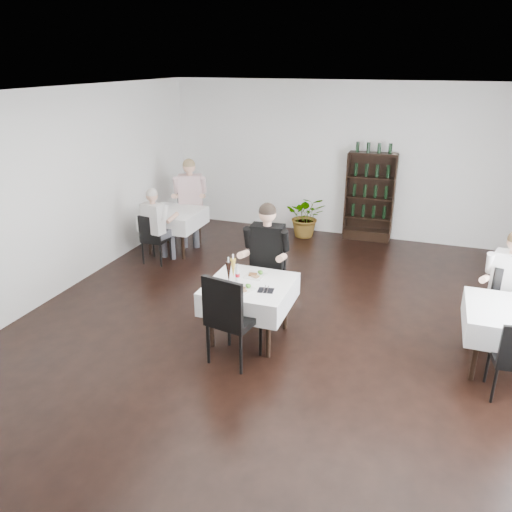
{
  "coord_description": "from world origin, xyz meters",
  "views": [
    {
      "loc": [
        1.64,
        -5.28,
        3.36
      ],
      "look_at": [
        -0.29,
        0.2,
        1.06
      ],
      "focal_mm": 35.0,
      "sensor_mm": 36.0,
      "label": 1
    }
  ],
  "objects": [
    {
      "name": "diner_right_far",
      "position": [
        2.7,
        0.93,
        0.85
      ],
      "size": [
        0.61,
        0.65,
        1.47
      ],
      "color": "#3C3D43",
      "rests_on": "ground"
    },
    {
      "name": "napkin_cutlery",
      "position": [
        -0.04,
        -0.14,
        0.78
      ],
      "size": [
        0.21,
        0.21,
        0.02
      ],
      "color": "black",
      "rests_on": "main_table"
    },
    {
      "name": "left_chair_near",
      "position": [
        -2.73,
        1.8,
        0.51
      ],
      "size": [
        0.41,
        0.42,
        0.89
      ],
      "color": "black",
      "rests_on": "ground"
    },
    {
      "name": "potted_tree",
      "position": [
        -0.59,
        4.09,
        0.43
      ],
      "size": [
        0.89,
        0.81,
        0.85
      ],
      "primitive_type": "imported",
      "rotation": [
        0.0,
        0.0,
        0.21
      ],
      "color": "#24531C",
      "rests_on": "ground"
    },
    {
      "name": "room_shell",
      "position": [
        0.0,
        0.0,
        1.5
      ],
      "size": [
        9.0,
        9.0,
        9.0
      ],
      "color": "black",
      "rests_on": "ground"
    },
    {
      "name": "main_chair_far",
      "position": [
        -0.34,
        0.71,
        0.64
      ],
      "size": [
        0.55,
        0.55,
        1.12
      ],
      "color": "black",
      "rests_on": "ground"
    },
    {
      "name": "diner_main",
      "position": [
        -0.3,
        0.64,
        0.93
      ],
      "size": [
        0.63,
        0.64,
        1.61
      ],
      "color": "#3C3D43",
      "rests_on": "ground"
    },
    {
      "name": "plate_far",
      "position": [
        -0.3,
        0.21,
        0.79
      ],
      "size": [
        0.26,
        0.26,
        0.08
      ],
      "color": "white",
      "rests_on": "main_table"
    },
    {
      "name": "right_table",
      "position": [
        2.7,
        0.3,
        0.62
      ],
      "size": [
        0.98,
        0.98,
        0.77
      ],
      "color": "black",
      "rests_on": "ground"
    },
    {
      "name": "pilsner_dark",
      "position": [
        -0.56,
        -0.05,
        0.91
      ],
      "size": [
        0.08,
        0.08,
        0.33
      ],
      "color": "black",
      "rests_on": "main_table"
    },
    {
      "name": "diner_left_near",
      "position": [
        -2.68,
        1.85,
        0.79
      ],
      "size": [
        0.55,
        0.58,
        1.36
      ],
      "color": "#3C3D43",
      "rests_on": "ground"
    },
    {
      "name": "diner_left_far",
      "position": [
        -2.61,
        3.02,
        0.94
      ],
      "size": [
        0.7,
        0.75,
        1.62
      ],
      "color": "#3C3D43",
      "rests_on": "ground"
    },
    {
      "name": "wine_shelf",
      "position": [
        0.6,
        4.31,
        0.85
      ],
      "size": [
        0.9,
        0.28,
        1.75
      ],
      "color": "black",
      "rests_on": "ground"
    },
    {
      "name": "pilsner_lager",
      "position": [
        -0.55,
        0.09,
        0.9
      ],
      "size": [
        0.07,
        0.07,
        0.32
      ],
      "color": "#B7942F",
      "rests_on": "main_table"
    },
    {
      "name": "coke_bottle",
      "position": [
        -0.47,
        0.01,
        0.86
      ],
      "size": [
        0.06,
        0.06,
        0.22
      ],
      "color": "silver",
      "rests_on": "main_table"
    },
    {
      "name": "left_chair_far",
      "position": [
        -2.71,
        3.06,
        0.56
      ],
      "size": [
        0.52,
        0.52,
        0.98
      ],
      "color": "black",
      "rests_on": "ground"
    },
    {
      "name": "main_chair_near",
      "position": [
        -0.32,
        -0.62,
        0.65
      ],
      "size": [
        0.6,
        0.61,
        1.13
      ],
      "color": "black",
      "rests_on": "ground"
    },
    {
      "name": "plate_near",
      "position": [
        -0.3,
        -0.22,
        0.79
      ],
      "size": [
        0.31,
        0.31,
        0.07
      ],
      "color": "white",
      "rests_on": "main_table"
    },
    {
      "name": "main_table",
      "position": [
        -0.3,
        0.0,
        0.62
      ],
      "size": [
        1.03,
        1.03,
        0.77
      ],
      "color": "black",
      "rests_on": "ground"
    },
    {
      "name": "left_table",
      "position": [
        -2.7,
        2.5,
        0.62
      ],
      "size": [
        0.98,
        0.98,
        0.77
      ],
      "color": "black",
      "rests_on": "ground"
    }
  ]
}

